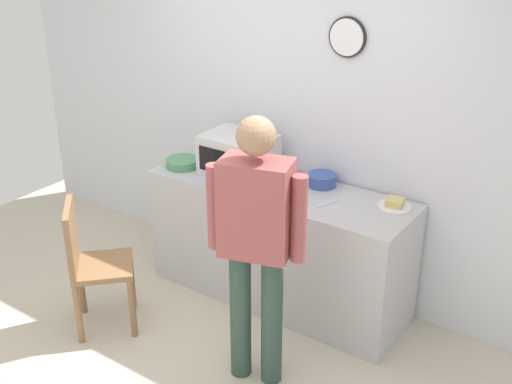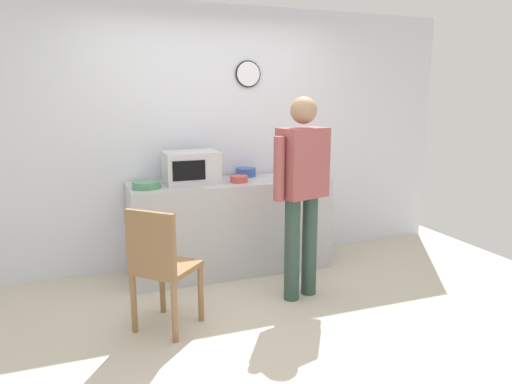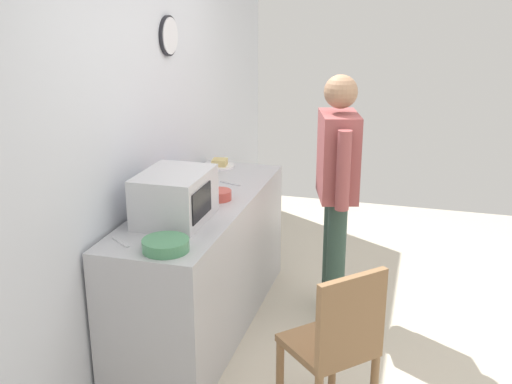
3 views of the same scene
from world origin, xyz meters
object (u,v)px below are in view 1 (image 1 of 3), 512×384
(sandwich_plate, at_px, (395,205))
(spoon_utensil, at_px, (209,156))
(fork_utensil, at_px, (327,204))
(microwave, at_px, (239,155))
(mixing_bowl, at_px, (280,190))
(wooden_chair, at_px, (90,261))
(cereal_bowl, at_px, (183,163))
(person_standing, at_px, (256,235))
(salad_bowl, at_px, (322,180))

(sandwich_plate, bearing_deg, spoon_utensil, 178.72)
(sandwich_plate, height_order, fork_utensil, sandwich_plate)
(microwave, xyz_separation_m, mixing_bowl, (0.44, -0.12, -0.12))
(microwave, distance_m, wooden_chair, 1.28)
(fork_utensil, bearing_deg, microwave, 173.58)
(cereal_bowl, distance_m, mixing_bowl, 0.87)
(person_standing, bearing_deg, mixing_bowl, 113.08)
(sandwich_plate, xyz_separation_m, spoon_utensil, (-1.58, 0.04, -0.02))
(sandwich_plate, xyz_separation_m, fork_utensil, (-0.39, -0.21, -0.02))
(microwave, distance_m, sandwich_plate, 1.19)
(mixing_bowl, bearing_deg, person_standing, -66.92)
(spoon_utensil, bearing_deg, microwave, -21.07)
(cereal_bowl, bearing_deg, salad_bowl, 15.60)
(cereal_bowl, distance_m, person_standing, 1.40)
(wooden_chair, bearing_deg, person_standing, 9.41)
(microwave, bearing_deg, fork_utensil, -6.42)
(sandwich_plate, relative_size, spoon_utensil, 1.32)
(salad_bowl, xyz_separation_m, fork_utensil, (0.18, -0.25, -0.04))
(mixing_bowl, height_order, spoon_utensil, mixing_bowl)
(cereal_bowl, bearing_deg, person_standing, -31.75)
(salad_bowl, xyz_separation_m, spoon_utensil, (-1.01, -0.01, -0.04))
(person_standing, bearing_deg, wooden_chair, -170.59)
(cereal_bowl, relative_size, spoon_utensil, 1.49)
(sandwich_plate, bearing_deg, person_standing, -113.50)
(sandwich_plate, xyz_separation_m, mixing_bowl, (-0.74, -0.24, 0.01))
(wooden_chair, bearing_deg, sandwich_plate, 35.63)
(microwave, bearing_deg, spoon_utensil, 158.93)
(salad_bowl, xyz_separation_m, person_standing, (0.15, -1.02, 0.06))
(spoon_utensil, relative_size, person_standing, 0.10)
(person_standing, xyz_separation_m, wooden_chair, (-1.22, -0.20, -0.48))
(microwave, height_order, fork_utensil, microwave)
(fork_utensil, distance_m, wooden_chair, 1.64)
(microwave, bearing_deg, wooden_chair, -114.11)
(sandwich_plate, bearing_deg, wooden_chair, -144.37)
(fork_utensil, xyz_separation_m, person_standing, (-0.04, -0.77, 0.10))
(salad_bowl, relative_size, spoon_utensil, 1.22)
(salad_bowl, bearing_deg, cereal_bowl, -164.40)
(fork_utensil, height_order, person_standing, person_standing)
(cereal_bowl, distance_m, wooden_chair, 1.03)
(sandwich_plate, distance_m, spoon_utensil, 1.58)
(salad_bowl, xyz_separation_m, mixing_bowl, (-0.17, -0.29, -0.01))
(wooden_chair, bearing_deg, mixing_bowl, 45.86)
(spoon_utensil, height_order, wooden_chair, wooden_chair)
(microwave, xyz_separation_m, spoon_utensil, (-0.41, 0.16, -0.15))
(microwave, height_order, person_standing, person_standing)
(microwave, height_order, mixing_bowl, microwave)
(person_standing, bearing_deg, sandwich_plate, 66.50)
(salad_bowl, relative_size, wooden_chair, 0.22)
(spoon_utensil, distance_m, wooden_chair, 1.28)
(spoon_utensil, height_order, person_standing, person_standing)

